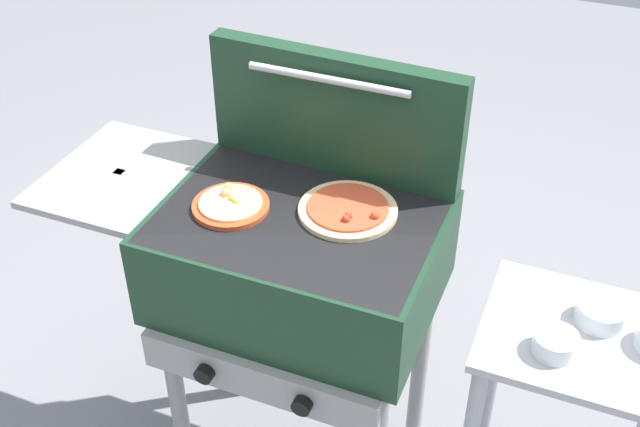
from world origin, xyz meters
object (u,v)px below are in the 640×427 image
object	(u,v)px
grill	(294,264)
prep_table	(569,406)
topping_bowl_far	(601,314)
topping_bowl_middle	(555,344)
pizza_pepperoni	(348,210)
pizza_cheese	(231,204)

from	to	relation	value
grill	prep_table	size ratio (longest dim) A/B	1.25
topping_bowl_far	topping_bowl_middle	size ratio (longest dim) A/B	1.15
grill	prep_table	bearing A→B (deg)	0.37
grill	prep_table	xyz separation A→B (m)	(0.67, 0.00, -0.21)
topping_bowl_far	prep_table	bearing A→B (deg)	-104.46
pizza_pepperoni	topping_bowl_far	world-z (taller)	pizza_pepperoni
topping_bowl_middle	pizza_cheese	bearing A→B (deg)	176.79
pizza_cheese	prep_table	bearing A→B (deg)	2.17
topping_bowl_far	topping_bowl_middle	world-z (taller)	same
prep_table	topping_bowl_far	size ratio (longest dim) A/B	7.16
grill	pizza_cheese	world-z (taller)	pizza_cheese
topping_bowl_far	topping_bowl_middle	xyz separation A→B (m)	(-0.08, -0.13, 0.00)
grill	topping_bowl_far	bearing A→B (deg)	4.80
pizza_cheese	prep_table	world-z (taller)	pizza_cheese
pizza_pepperoni	prep_table	bearing A→B (deg)	-5.29
pizza_cheese	topping_bowl_middle	distance (m)	0.76
grill	topping_bowl_middle	world-z (taller)	grill
pizza_pepperoni	prep_table	size ratio (longest dim) A/B	0.29
grill	pizza_cheese	xyz separation A→B (m)	(-0.14, -0.03, 0.15)
pizza_cheese	pizza_pepperoni	xyz separation A→B (m)	(0.25, 0.08, -0.00)
pizza_cheese	pizza_pepperoni	size ratio (longest dim) A/B	0.79
pizza_cheese	topping_bowl_middle	world-z (taller)	pizza_cheese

